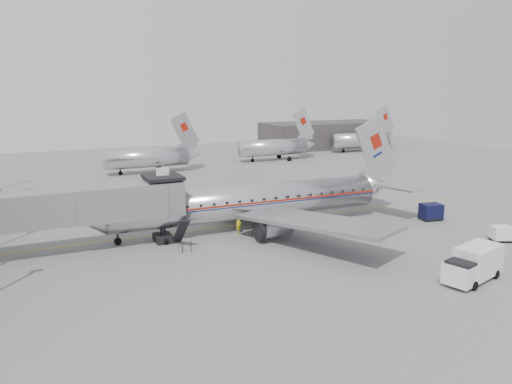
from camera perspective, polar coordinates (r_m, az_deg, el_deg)
ground at (r=48.66m, az=1.25°, el=-5.44°), size 160.00×160.00×0.00m
hangar at (r=121.46m, az=7.86°, el=6.50°), size 30.00×12.00×6.00m
apron_line at (r=55.09m, az=1.29°, el=-3.33°), size 60.00×0.15×0.01m
jet_bridge at (r=46.62m, az=-19.55°, el=-1.60°), size 21.00×6.20×7.10m
distant_aircraft_near at (r=86.50m, az=-12.25°, el=3.91°), size 16.39×3.20×10.26m
distant_aircraft_mid at (r=99.09m, az=2.07°, el=5.19°), size 16.39×3.20×10.26m
distant_aircraft_far at (r=115.15m, az=11.91°, el=5.91°), size 16.39×3.20×10.26m
airliner at (r=51.89m, az=-0.09°, el=-1.04°), size 36.01×33.37×11.39m
service_van at (r=41.74m, az=23.59°, el=-7.51°), size 5.95×3.56×2.63m
baggage_cart_navy at (r=58.62m, az=19.36°, el=-2.11°), size 2.59×2.14×1.82m
baggage_cart_white at (r=53.34m, az=26.24°, el=-4.27°), size 2.27×2.03×1.46m
ramp_worker at (r=50.34m, az=-2.00°, el=-3.81°), size 0.73×0.59×1.73m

